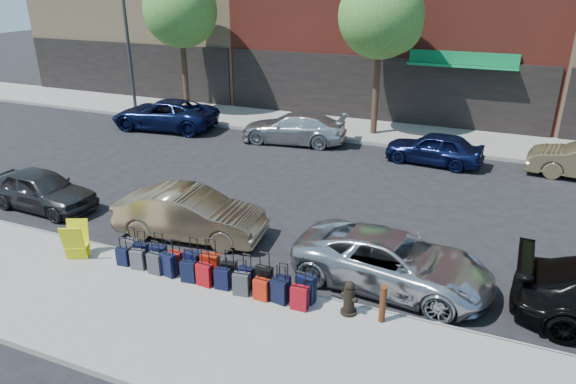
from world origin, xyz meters
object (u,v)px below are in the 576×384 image
at_px(car_near_1, 190,214).
at_px(tree_left, 183,12).
at_px(display_rack, 76,241).
at_px(bollard, 383,304).
at_px(car_near_0, 42,189).
at_px(fire_hydrant, 349,299).
at_px(car_far_1, 294,128).
at_px(car_far_0, 164,114).
at_px(tree_center, 384,18).
at_px(suitcase_front_5, 210,266).
at_px(streetlight, 129,27).
at_px(car_far_2, 434,148).
at_px(car_near_2, 392,261).

bearing_deg(car_near_1, tree_left, 25.81).
bearing_deg(display_rack, bollard, -21.63).
bearing_deg(car_near_0, fire_hydrant, -97.21).
distance_m(display_rack, car_far_1, 12.36).
height_order(car_near_1, car_far_0, car_far_0).
xyz_separation_m(tree_left, tree_center, (10.50, 0.00, 0.00)).
bearing_deg(suitcase_front_5, streetlight, 128.29).
relative_size(streetlight, car_far_0, 1.51).
bearing_deg(car_near_1, car_far_2, -38.08).
distance_m(car_near_1, car_near_2, 5.98).
height_order(tree_center, car_near_2, tree_center).
xyz_separation_m(tree_left, car_far_1, (7.23, -2.49, -4.71)).
distance_m(tree_center, bollard, 15.58).
relative_size(car_near_1, car_far_2, 1.13).
height_order(suitcase_front_5, car_far_1, car_far_1).
xyz_separation_m(tree_center, suitcase_front_5, (-0.66, -14.30, -4.92)).
bearing_deg(car_far_2, tree_center, -128.88).
relative_size(tree_left, car_near_1, 1.67).
bearing_deg(tree_left, car_far_0, -82.94).
distance_m(car_near_0, car_far_0, 9.90).
bearing_deg(car_far_1, bollard, 22.64).
distance_m(tree_center, display_rack, 16.16).
bearing_deg(car_near_2, fire_hydrant, 166.63).
xyz_separation_m(car_near_1, car_far_2, (5.60, 9.35, -0.06)).
relative_size(display_rack, car_near_1, 0.23).
relative_size(tree_left, car_far_1, 1.51).
distance_m(suitcase_front_5, display_rack, 3.82).
distance_m(suitcase_front_5, car_near_1, 2.71).
height_order(streetlight, car_far_0, streetlight).
relative_size(tree_left, display_rack, 7.23).
bearing_deg(tree_center, car_far_2, -43.87).
bearing_deg(display_rack, tree_center, 48.66).
bearing_deg(suitcase_front_5, car_far_0, 124.61).
xyz_separation_m(tree_left, streetlight, (-2.94, -0.70, -0.75)).
bearing_deg(streetlight, car_far_0, -32.58).
height_order(tree_left, fire_hydrant, tree_left).
bearing_deg(fire_hydrant, display_rack, -153.65).
xyz_separation_m(fire_hydrant, car_near_0, (-11.00, 1.87, 0.13)).
distance_m(streetlight, display_rack, 17.19).
height_order(fire_hydrant, car_far_2, car_far_2).
bearing_deg(car_far_0, car_far_1, 86.22).
xyz_separation_m(fire_hydrant, car_near_1, (-5.40, 2.04, 0.19)).
relative_size(tree_center, fire_hydrant, 8.91).
relative_size(suitcase_front_5, car_near_0, 0.28).
distance_m(bollard, car_far_0, 18.00).
xyz_separation_m(car_near_2, car_far_0, (-13.62, 9.83, 0.07)).
xyz_separation_m(fire_hydrant, car_far_0, (-13.05, 11.56, 0.21)).
relative_size(tree_left, car_near_2, 1.51).
bearing_deg(car_far_1, suitcase_front_5, 4.89).
distance_m(car_near_1, car_far_1, 9.87).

